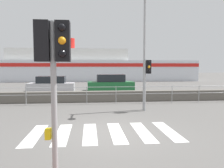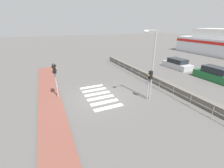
# 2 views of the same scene
# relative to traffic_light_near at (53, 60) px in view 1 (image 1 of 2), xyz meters

# --- Properties ---
(ground_plane) EXTENTS (160.00, 160.00, 0.00)m
(ground_plane) POSITION_rel_traffic_light_near_xyz_m (1.33, 3.39, -2.33)
(ground_plane) COLOR #565451
(crosswalk) EXTENTS (4.95, 2.40, 0.01)m
(crosswalk) POSITION_rel_traffic_light_near_xyz_m (1.07, 3.39, -2.33)
(crosswalk) COLOR silver
(crosswalk) RESTS_ON ground_plane
(seawall) EXTENTS (25.46, 0.55, 0.68)m
(seawall) POSITION_rel_traffic_light_near_xyz_m (1.33, 10.13, -1.99)
(seawall) COLOR #605B54
(seawall) RESTS_ON ground_plane
(harbor_fence) EXTENTS (22.95, 0.04, 1.08)m
(harbor_fence) POSITION_rel_traffic_light_near_xyz_m (1.33, 9.25, -1.62)
(harbor_fence) COLOR #9EA0A3
(harbor_fence) RESTS_ON ground_plane
(traffic_light_near) EXTENTS (0.58, 0.41, 2.98)m
(traffic_light_near) POSITION_rel_traffic_light_near_xyz_m (0.00, 0.00, 0.00)
(traffic_light_near) COLOR #9EA0A3
(traffic_light_near) RESTS_ON ground_plane
(traffic_light_far) EXTENTS (0.34, 0.32, 2.57)m
(traffic_light_far) POSITION_rel_traffic_light_near_xyz_m (3.50, 6.90, -0.44)
(traffic_light_far) COLOR #9EA0A3
(traffic_light_far) RESTS_ON ground_plane
(streetlamp) EXTENTS (0.32, 1.18, 5.74)m
(streetlamp) POSITION_rel_traffic_light_near_xyz_m (3.41, 6.94, 1.25)
(streetlamp) COLOR #9EA0A3
(streetlamp) RESTS_ON ground_plane
(ferry_boat) EXTENTS (33.25, 6.93, 6.92)m
(ferry_boat) POSITION_rel_traffic_light_near_xyz_m (0.52, 32.86, -0.15)
(ferry_boat) COLOR silver
(ferry_boat) RESTS_ON ground_plane
(parked_car_silver) EXTENTS (4.19, 1.82, 1.39)m
(parked_car_silver) POSITION_rel_traffic_light_near_xyz_m (-2.90, 16.86, -1.74)
(parked_car_silver) COLOR #BCBCC1
(parked_car_silver) RESTS_ON ground_plane
(parked_car_green) EXTENTS (4.37, 1.71, 1.54)m
(parked_car_green) POSITION_rel_traffic_light_near_xyz_m (2.62, 16.86, -1.68)
(parked_car_green) COLOR #1E6633
(parked_car_green) RESTS_ON ground_plane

